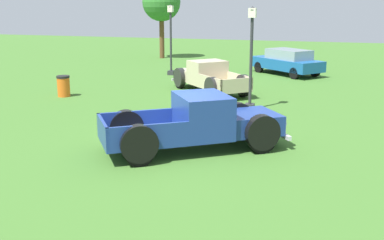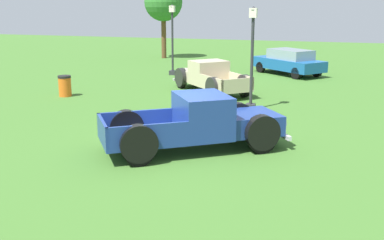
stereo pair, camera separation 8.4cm
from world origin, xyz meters
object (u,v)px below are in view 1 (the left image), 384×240
at_px(pickup_truck_behind_left, 207,77).
at_px(trash_can, 64,86).
at_px(oak_tree_east, 161,2).
at_px(pickup_truck_foreground, 205,123).
at_px(lamp_post_far, 251,57).
at_px(lamp_post_near, 171,38).
at_px(sedan_distant_a, 287,61).

bearing_deg(pickup_truck_behind_left, trash_can, -152.15).
distance_m(pickup_truck_behind_left, oak_tree_east, 14.48).
relative_size(pickup_truck_foreground, lamp_post_far, 1.34).
bearing_deg(trash_can, lamp_post_far, -1.82).
bearing_deg(lamp_post_near, pickup_truck_foreground, -66.87).
xyz_separation_m(lamp_post_near, oak_tree_east, (-3.46, 7.81, 2.00)).
distance_m(lamp_post_near, trash_can, 8.17).
distance_m(lamp_post_near, lamp_post_far, 9.94).
height_order(pickup_truck_foreground, oak_tree_east, oak_tree_east).
xyz_separation_m(trash_can, oak_tree_east, (-0.95, 15.41, 3.63)).
xyz_separation_m(pickup_truck_foreground, trash_can, (-8.23, 5.78, -0.30)).
height_order(sedan_distant_a, lamp_post_near, lamp_post_near).
height_order(pickup_truck_behind_left, lamp_post_far, lamp_post_far).
bearing_deg(oak_tree_east, trash_can, -86.48).
bearing_deg(sedan_distant_a, lamp_post_far, -92.47).
bearing_deg(lamp_post_far, trash_can, 178.18).
bearing_deg(oak_tree_east, pickup_truck_foreground, -66.59).
bearing_deg(pickup_truck_behind_left, sedan_distant_a, 64.52).
relative_size(pickup_truck_foreground, sedan_distant_a, 1.19).
xyz_separation_m(pickup_truck_behind_left, lamp_post_near, (-3.38, 4.49, 1.41)).
xyz_separation_m(pickup_truck_behind_left, lamp_post_far, (2.69, -3.38, 1.41)).
distance_m(sedan_distant_a, oak_tree_east, 11.97).
relative_size(sedan_distant_a, oak_tree_east, 0.82).
xyz_separation_m(pickup_truck_behind_left, sedan_distant_a, (3.12, 6.55, 0.07)).
relative_size(pickup_truck_behind_left, sedan_distant_a, 1.02).
height_order(lamp_post_near, lamp_post_far, lamp_post_far).
height_order(lamp_post_near, oak_tree_east, oak_tree_east).
bearing_deg(pickup_truck_behind_left, lamp_post_near, 126.98).
bearing_deg(pickup_truck_behind_left, oak_tree_east, 119.08).
xyz_separation_m(sedan_distant_a, lamp_post_far, (-0.43, -9.93, 1.34)).
height_order(pickup_truck_behind_left, oak_tree_east, oak_tree_east).
bearing_deg(sedan_distant_a, pickup_truck_foreground, -92.91).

